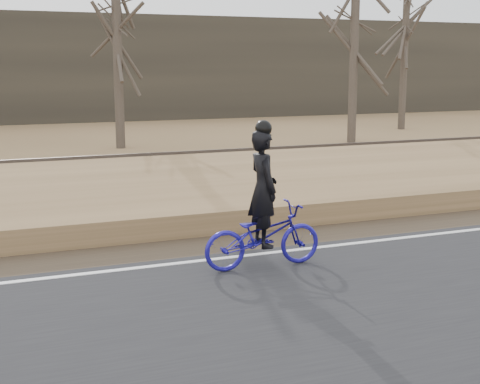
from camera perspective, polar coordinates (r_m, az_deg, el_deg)
name	(u,v)px	position (r m, az deg, el deg)	size (l,w,h in m)	color
ground	(0,292)	(10.33, -19.82, -8.03)	(120.00, 120.00, 0.00)	#95734C
road	(9,360)	(7.98, -19.10, -13.42)	(120.00, 6.00, 0.06)	black
cyclist	(263,222)	(10.49, 1.97, -2.53)	(1.94, 0.70, 2.33)	#1C1490
bare_tree_center	(117,48)	(26.36, -10.41, 11.96)	(0.36, 0.36, 7.63)	#4D4439
bare_tree_right	(354,46)	(28.29, 9.72, 12.21)	(0.36, 0.36, 7.93)	#4D4439
bare_tree_far_right	(405,46)	(34.65, 13.89, 12.03)	(0.36, 0.36, 8.23)	#4D4439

